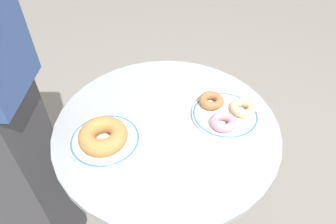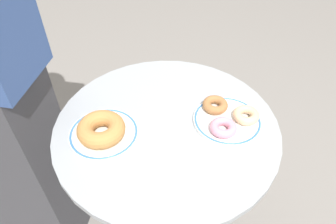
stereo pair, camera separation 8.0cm
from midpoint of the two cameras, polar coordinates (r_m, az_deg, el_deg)
cafe_table at (r=1.01m, az=-2.56°, el=-11.18°), size 0.61×0.61×0.77m
plate_left at (r=0.81m, az=-14.34°, el=-5.20°), size 0.18×0.18×0.01m
plate_right at (r=0.86m, az=7.83°, el=-0.47°), size 0.18×0.18×0.01m
donut_old_fashioned at (r=0.79m, az=-14.82°, el=-4.44°), size 0.16×0.16×0.04m
donut_glazed at (r=0.86m, az=11.20°, el=0.48°), size 0.08×0.08×0.02m
donut_cinnamon at (r=0.87m, az=5.45°, el=1.98°), size 0.10×0.10×0.02m
donut_pink_frosted at (r=0.82m, az=7.51°, el=-1.98°), size 0.09×0.09×0.02m
paper_napkin at (r=0.71m, az=-4.67°, el=-13.53°), size 0.15×0.15×0.01m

